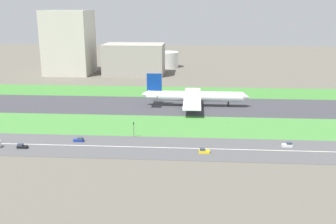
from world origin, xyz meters
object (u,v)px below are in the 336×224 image
(terminal_building, at_px, (69,42))
(car_4, at_px, (22,146))
(airliner, at_px, (193,96))
(traffic_light, at_px, (134,128))
(car_3, at_px, (79,140))
(car_5, at_px, (288,145))
(car_1, at_px, (204,151))
(fuel_tank_west, at_px, (166,60))
(hangar_building, at_px, (134,59))

(terminal_building, bearing_deg, car_4, -78.16)
(airliner, height_order, terminal_building, terminal_building)
(car_4, distance_m, traffic_light, 48.67)
(car_4, height_order, terminal_building, terminal_building)
(car_3, bearing_deg, car_5, 0.00)
(airliner, bearing_deg, terminal_building, 134.45)
(car_5, bearing_deg, terminal_building, 130.08)
(car_1, distance_m, terminal_building, 226.51)
(traffic_light, bearing_deg, car_4, -158.25)
(terminal_building, bearing_deg, fuel_tank_west, 28.25)
(airliner, distance_m, traffic_light, 65.62)
(car_4, relative_size, car_5, 1.00)
(car_5, relative_size, terminal_building, 0.08)
(traffic_light, height_order, hangar_building, hangar_building)
(car_1, distance_m, hangar_building, 201.18)
(airliner, xyz_separation_m, car_4, (-71.58, -78.00, -5.31))
(car_3, bearing_deg, car_1, -10.28)
(car_1, height_order, hangar_building, hangar_building)
(terminal_building, bearing_deg, car_1, -58.62)
(traffic_light, relative_size, terminal_building, 0.13)
(car_3, distance_m, hangar_building, 182.47)
(terminal_building, height_order, hangar_building, terminal_building)
(car_4, bearing_deg, car_3, -155.30)
(car_1, xyz_separation_m, traffic_light, (-31.78, 17.99, 3.37))
(terminal_building, bearing_deg, hangar_building, 0.00)
(car_5, xyz_separation_m, terminal_building, (-153.14, 182.00, 26.96))
(car_3, height_order, car_4, same)
(car_3, height_order, terminal_building, terminal_building)
(hangar_building, bearing_deg, terminal_building, 180.00)
(car_3, distance_m, car_4, 23.93)
(car_5, distance_m, hangar_building, 205.57)
(car_3, relative_size, car_4, 1.00)
(car_1, relative_size, terminal_building, 0.08)
(car_4, relative_size, terminal_building, 0.08)
(car_5, height_order, traffic_light, traffic_light)
(car_4, bearing_deg, car_5, -174.94)
(car_4, bearing_deg, car_1, -180.00)
(car_1, bearing_deg, car_5, -164.49)
(airliner, relative_size, terminal_building, 1.17)
(traffic_light, xyz_separation_m, fuel_tank_west, (-1.57, 219.01, 3.35))
(traffic_light, distance_m, fuel_tank_west, 219.04)
(car_1, bearing_deg, fuel_tank_west, -81.99)
(traffic_light, height_order, terminal_building, terminal_building)
(airliner, distance_m, hangar_building, 126.11)
(airliner, xyz_separation_m, terminal_building, (-111.82, 114.00, 21.65))
(car_3, distance_m, car_5, 91.16)
(terminal_building, xyz_separation_m, fuel_tank_west, (83.76, 45.00, -20.24))
(car_3, xyz_separation_m, car_5, (91.16, 0.00, 0.00))
(car_3, xyz_separation_m, traffic_light, (23.35, 7.99, 3.37))
(car_4, bearing_deg, fuel_tank_west, -100.41)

